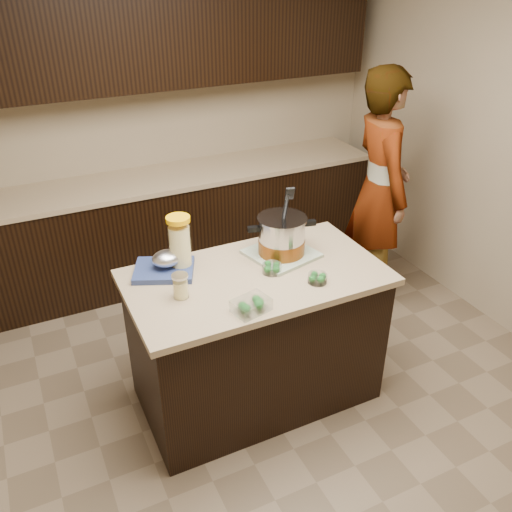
{
  "coord_description": "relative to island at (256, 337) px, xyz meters",
  "views": [
    {
      "loc": [
        -1.13,
        -2.35,
        2.5
      ],
      "look_at": [
        0.0,
        0.0,
        1.02
      ],
      "focal_mm": 38.0,
      "sensor_mm": 36.0,
      "label": 1
    }
  ],
  "objects": [
    {
      "name": "ground_plane",
      "position": [
        0.0,
        0.0,
        -0.45
      ],
      "size": [
        4.0,
        4.0,
        0.0
      ],
      "primitive_type": "plane",
      "color": "brown",
      "rests_on": "ground"
    },
    {
      "name": "blue_tray",
      "position": [
        -0.45,
        0.24,
        0.49
      ],
      "size": [
        0.41,
        0.37,
        0.13
      ],
      "rotation": [
        0.0,
        0.0,
        -0.41
      ],
      "color": "navy",
      "rests_on": "island"
    },
    {
      "name": "room_shell",
      "position": [
        0.0,
        0.0,
        1.26
      ],
      "size": [
        4.04,
        4.04,
        2.72
      ],
      "color": "tan",
      "rests_on": "ground"
    },
    {
      "name": "broccoli_tub_right",
      "position": [
        0.27,
        -0.22,
        0.47
      ],
      "size": [
        0.13,
        0.13,
        0.05
      ],
      "rotation": [
        0.0,
        0.0,
        -0.3
      ],
      "color": "silver",
      "rests_on": "island"
    },
    {
      "name": "island",
      "position": [
        0.0,
        0.0,
        0.0
      ],
      "size": [
        1.46,
        0.81,
        0.9
      ],
      "color": "black",
      "rests_on": "ground"
    },
    {
      "name": "broccoli_tub_left",
      "position": [
        0.09,
        -0.02,
        0.47
      ],
      "size": [
        0.11,
        0.11,
        0.05
      ],
      "rotation": [
        0.0,
        0.0,
        -0.02
      ],
      "color": "silver",
      "rests_on": "island"
    },
    {
      "name": "broccoli_tub_rect",
      "position": [
        -0.17,
        -0.31,
        0.48
      ],
      "size": [
        0.21,
        0.17,
        0.07
      ],
      "rotation": [
        0.0,
        0.0,
        0.24
      ],
      "color": "silver",
      "rests_on": "island"
    },
    {
      "name": "person",
      "position": [
        1.35,
        0.66,
        0.46
      ],
      "size": [
        0.59,
        0.75,
        1.83
      ],
      "primitive_type": "imported",
      "rotation": [
        0.0,
        0.0,
        1.33
      ],
      "color": "gray",
      "rests_on": "ground"
    },
    {
      "name": "stock_pot",
      "position": [
        0.23,
        0.13,
        0.56
      ],
      "size": [
        0.41,
        0.35,
        0.41
      ],
      "rotation": [
        0.0,
        0.0,
        -0.21
      ],
      "color": "#B7B7BC",
      "rests_on": "dish_towel"
    },
    {
      "name": "mason_jar",
      "position": [
        -0.45,
        -0.03,
        0.51
      ],
      "size": [
        0.11,
        0.11,
        0.14
      ],
      "rotation": [
        0.0,
        0.0,
        -0.29
      ],
      "color": "#F1E293",
      "rests_on": "island"
    },
    {
      "name": "back_cabinets",
      "position": [
        0.0,
        1.74,
        0.49
      ],
      "size": [
        3.6,
        0.63,
        2.33
      ],
      "color": "black",
      "rests_on": "ground"
    },
    {
      "name": "lemonade_pitcher",
      "position": [
        -0.36,
        0.24,
        0.6
      ],
      "size": [
        0.17,
        0.17,
        0.33
      ],
      "rotation": [
        0.0,
        0.0,
        0.38
      ],
      "color": "#F1E293",
      "rests_on": "island"
    },
    {
      "name": "dish_towel",
      "position": [
        0.23,
        0.13,
        0.46
      ],
      "size": [
        0.43,
        0.43,
        0.02
      ],
      "primitive_type": "cube",
      "rotation": [
        0.0,
        0.0,
        0.24
      ],
      "color": "#5A7851",
      "rests_on": "island"
    }
  ]
}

